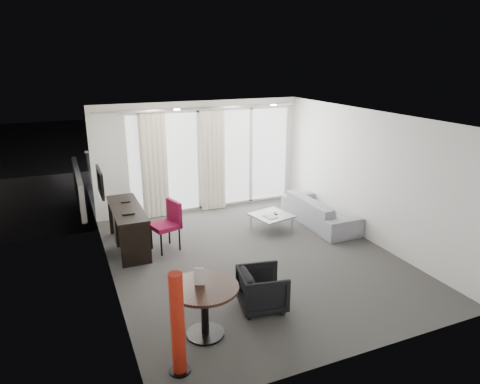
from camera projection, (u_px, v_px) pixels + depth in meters
name	position (u px, v px, depth m)	size (l,w,h in m)	color
floor	(253.00, 257.00, 7.95)	(5.00, 6.00, 0.00)	#3A3836
ceiling	(254.00, 117.00, 7.17)	(5.00, 6.00, 0.00)	white
wall_left	(107.00, 210.00, 6.63)	(0.00, 6.00, 2.60)	silver
wall_right	(367.00, 176.00, 8.50)	(0.00, 6.00, 2.60)	silver
wall_front	(362.00, 262.00, 4.93)	(5.00, 0.00, 2.60)	silver
window_panel	(213.00, 159.00, 10.32)	(4.00, 0.02, 2.38)	white
window_frame	(213.00, 159.00, 10.31)	(4.10, 0.06, 2.44)	white
curtain_left	(155.00, 167.00, 9.63)	(0.60, 0.20, 2.38)	beige
curtain_right	(213.00, 161.00, 10.16)	(0.60, 0.20, 2.38)	beige
curtain_track	(202.00, 108.00, 9.69)	(4.80, 0.04, 0.04)	#B2B2B7
downlight_a	(177.00, 110.00, 8.24)	(0.12, 0.12, 0.02)	#FFE0B2
downlight_b	(274.00, 105.00, 9.02)	(0.12, 0.12, 0.02)	#FFE0B2
desk	(128.00, 228.00, 8.24)	(0.55, 1.76, 0.83)	black
tv	(100.00, 182.00, 7.90)	(0.05, 0.80, 0.50)	black
desk_chair	(165.00, 226.00, 8.14)	(0.52, 0.49, 0.96)	maroon
round_table	(205.00, 311.00, 5.63)	(0.91, 0.91, 0.73)	black
menu_card	(200.00, 286.00, 5.56)	(0.13, 0.02, 0.24)	white
red_lamp	(178.00, 324.00, 4.88)	(0.26, 0.26, 1.29)	#9A1C0D
tub_armchair	(262.00, 289.00, 6.27)	(0.65, 0.67, 0.61)	black
coffee_table	(271.00, 222.00, 9.19)	(0.76, 0.76, 0.34)	gray
remote	(276.00, 213.00, 9.18)	(0.04, 0.14, 0.02)	black
magazine	(270.00, 216.00, 9.01)	(0.20, 0.25, 0.01)	gray
sofa	(320.00, 211.00, 9.47)	(2.09, 0.82, 0.61)	gray
terrace_slab	(195.00, 192.00, 12.03)	(5.60, 3.00, 0.12)	#4D4D50
rattan_chair_a	(208.00, 170.00, 12.32)	(0.61, 0.61, 0.89)	brown
rattan_chair_b	(241.00, 172.00, 12.24)	(0.56, 0.56, 0.82)	brown
rattan_table	(247.00, 181.00, 11.95)	(0.48, 0.48, 0.48)	brown
balustrade	(181.00, 161.00, 13.13)	(5.50, 0.06, 1.05)	#B2B2B7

